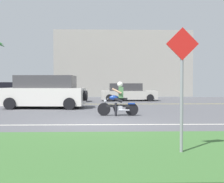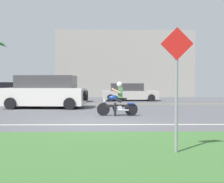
% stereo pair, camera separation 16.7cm
% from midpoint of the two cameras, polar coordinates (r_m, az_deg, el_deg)
% --- Properties ---
extents(ground, '(56.00, 30.00, 0.04)m').
position_cam_midpoint_polar(ground, '(12.56, -3.33, -4.73)').
color(ground, '#545459').
extents(grass_median, '(56.00, 3.80, 0.06)m').
position_cam_midpoint_polar(grass_median, '(5.55, -5.62, -12.31)').
color(grass_median, '#3D6B33').
rests_on(grass_median, ground).
extents(lane_line_near, '(50.40, 0.12, 0.01)m').
position_cam_midpoint_polar(lane_line_near, '(9.03, -4.03, -7.07)').
color(lane_line_near, silver).
rests_on(lane_line_near, ground).
extents(lane_line_far, '(50.40, 0.12, 0.01)m').
position_cam_midpoint_polar(lane_line_far, '(18.18, -2.79, -2.69)').
color(lane_line_far, yellow).
rests_on(lane_line_far, ground).
extents(motorcyclist, '(1.76, 0.57, 1.47)m').
position_cam_midpoint_polar(motorcyclist, '(11.49, 0.93, -2.10)').
color(motorcyclist, black).
rests_on(motorcyclist, ground).
extents(suv_nearby, '(4.70, 2.41, 1.84)m').
position_cam_midpoint_polar(suv_nearby, '(15.67, -14.31, -0.14)').
color(suv_nearby, white).
rests_on(suv_nearby, ground).
extents(parked_car_0, '(3.97, 1.85, 1.52)m').
position_cam_midpoint_polar(parked_car_0, '(24.73, -22.25, -0.03)').
color(parked_car_0, '#232328').
rests_on(parked_car_0, ground).
extents(parked_car_1, '(4.34, 1.91, 1.69)m').
position_cam_midpoint_polar(parked_car_1, '(20.92, -11.96, -0.03)').
color(parked_car_1, '#232328').
rests_on(parked_car_1, ground).
extents(parked_car_2, '(4.50, 1.93, 1.42)m').
position_cam_midpoint_polar(parked_car_2, '(21.74, 3.14, -0.23)').
color(parked_car_2, beige).
rests_on(parked_car_2, ground).
extents(street_sign, '(0.62, 0.06, 2.44)m').
position_cam_midpoint_polar(street_sign, '(5.24, 13.80, 2.91)').
color(street_sign, gray).
rests_on(street_sign, ground).
extents(building_far, '(14.90, 4.00, 7.14)m').
position_cam_midpoint_polar(building_far, '(30.62, 2.10, 5.74)').
color(building_far, '#A8A399').
rests_on(building_far, ground).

